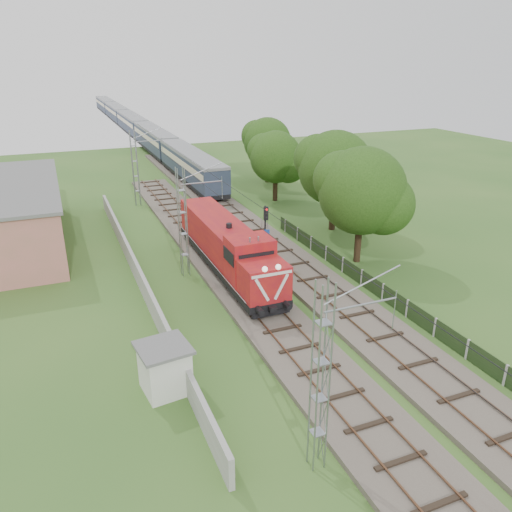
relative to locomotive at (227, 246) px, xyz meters
name	(u,v)px	position (x,y,z in m)	size (l,w,h in m)	color
ground	(294,347)	(0.00, -11.10, -2.16)	(140.00, 140.00, 0.00)	#2F5821
track_main	(248,293)	(0.00, -4.10, -1.98)	(4.20, 70.00, 0.45)	#6B6054
track_side	(247,227)	(5.00, 8.90, -1.98)	(4.20, 80.00, 0.45)	#6B6054
catenary	(184,222)	(-2.95, 0.90, 1.89)	(3.31, 70.00, 8.00)	gray
boundary_wall	(137,272)	(-6.50, 0.90, -1.41)	(0.25, 40.00, 1.50)	#9E9E99
station_building	(9,214)	(-15.00, 12.90, 0.47)	(8.40, 20.40, 5.22)	#BF6967
fence	(383,292)	(8.00, -8.10, -1.56)	(0.12, 32.00, 1.20)	black
locomotive	(227,246)	(0.00, 0.00, 0.00)	(2.86, 16.34, 4.15)	black
coach_rake	(132,123)	(5.00, 73.23, 0.33)	(2.99, 111.64, 3.45)	black
signal_post	(266,225)	(3.30, 0.62, 1.03)	(0.51, 0.40, 4.65)	black
relay_hut	(165,368)	(-7.40, -12.15, -0.92)	(2.64, 2.64, 2.44)	silver
tree_a	(363,192)	(10.24, -1.68, 3.45)	(6.93, 6.60, 8.99)	#3C2818
tree_b	(336,169)	(12.41, 5.90, 3.52)	(7.02, 6.69, 9.10)	#3C2818
tree_c	(276,158)	(11.62, 17.07, 2.64)	(5.93, 5.65, 7.69)	#3C2818
tree_d	(268,142)	(14.30, 25.51, 2.89)	(6.25, 5.95, 8.10)	#3C2818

